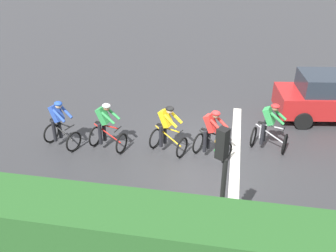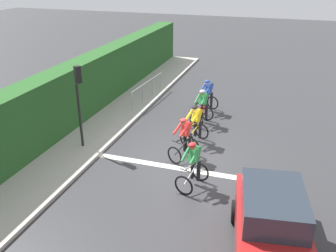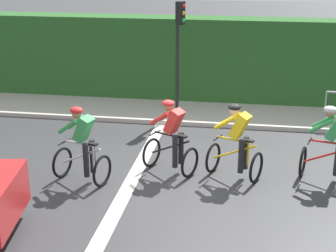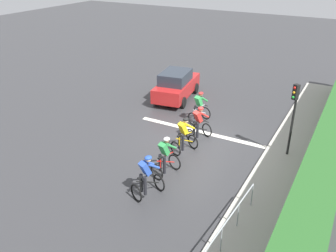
{
  "view_description": "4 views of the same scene",
  "coord_description": "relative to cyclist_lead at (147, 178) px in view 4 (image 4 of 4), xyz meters",
  "views": [
    {
      "loc": [
        -10.36,
        -0.62,
        6.9
      ],
      "look_at": [
        -0.26,
        1.18,
        1.09
      ],
      "focal_mm": 41.11,
      "sensor_mm": 36.0,
      "label": 1
    },
    {
      "loc": [
        3.12,
        -11.93,
        6.79
      ],
      "look_at": [
        -0.7,
        -0.28,
        1.3
      ],
      "focal_mm": 39.15,
      "sensor_mm": 36.0,
      "label": 2
    },
    {
      "loc": [
        10.15,
        1.41,
        4.72
      ],
      "look_at": [
        -0.61,
        -0.33,
        0.9
      ],
      "focal_mm": 54.24,
      "sensor_mm": 36.0,
      "label": 3
    },
    {
      "loc": [
        -6.16,
        13.7,
        8.08
      ],
      "look_at": [
        0.77,
        1.24,
        1.11
      ],
      "focal_mm": 38.17,
      "sensor_mm": 36.0,
      "label": 4
    }
  ],
  "objects": [
    {
      "name": "ground_plane",
      "position": [
        0.3,
        -4.74,
        -0.8
      ],
      "size": [
        80.0,
        80.0,
        0.0
      ],
      "primitive_type": "plane",
      "color": "#333335"
    },
    {
      "name": "sidewalk_kerb",
      "position": [
        -4.32,
        -2.74,
        -0.74
      ],
      "size": [
        2.8,
        25.91,
        0.12
      ],
      "primitive_type": "cube",
      "color": "#ADA89E",
      "rests_on": "ground"
    },
    {
      "name": "stone_wall_low",
      "position": [
        -5.22,
        -2.74,
        -0.56
      ],
      "size": [
        0.44,
        25.91,
        0.47
      ],
      "primitive_type": "cube",
      "color": "gray",
      "rests_on": "ground"
    },
    {
      "name": "hedge_wall",
      "position": [
        -5.52,
        -2.74,
        0.55
      ],
      "size": [
        1.1,
        25.91,
        2.69
      ],
      "primitive_type": "cube",
      "color": "#265623",
      "rests_on": "ground"
    },
    {
      "name": "road_marking_stop_line",
      "position": [
        0.3,
        -5.69,
        -0.79
      ],
      "size": [
        7.0,
        0.3,
        0.01
      ],
      "primitive_type": "cube",
      "color": "silver",
      "rests_on": "ground"
    },
    {
      "name": "cyclist_lead",
      "position": [
        0.0,
        0.0,
        0.0
      ],
      "size": [
        1.04,
        1.26,
        1.66
      ],
      "color": "black",
      "rests_on": "ground"
    },
    {
      "name": "cyclist_second",
      "position": [
        0.11,
        -1.53,
        0.0
      ],
      "size": [
        0.93,
        1.22,
        1.66
      ],
      "color": "black",
      "rests_on": "ground"
    },
    {
      "name": "cyclist_mid",
      "position": [
        0.27,
        -3.5,
        0.0
      ],
      "size": [
        1.04,
        1.26,
        1.66
      ],
      "color": "black",
      "rests_on": "ground"
    },
    {
      "name": "cyclist_fourth",
      "position": [
        0.21,
        -4.91,
        0.0
      ],
      "size": [
        1.07,
        1.27,
        1.66
      ],
      "color": "black",
      "rests_on": "ground"
    },
    {
      "name": "cyclist_trailing",
      "position": [
        1.0,
        -6.69,
        0.0
      ],
      "size": [
        0.96,
        1.23,
        1.66
      ],
      "color": "black",
      "rests_on": "ground"
    },
    {
      "name": "car_red",
      "position": [
        3.6,
        -9.07,
        0.08
      ],
      "size": [
        2.34,
        4.31,
        1.76
      ],
      "color": "#B21E1E",
      "rests_on": "ground"
    },
    {
      "name": "traffic_light_near_crossing",
      "position": [
        -3.82,
        -5.33,
        1.43
      ],
      "size": [
        0.27,
        0.29,
        3.34
      ],
      "color": "black",
      "rests_on": "ground"
    },
    {
      "name": "pedestrian_railing_kerbside",
      "position": [
        -3.42,
        0.7,
        0.0
      ],
      "size": [
        0.27,
        3.79,
        1.03
      ],
      "color": "#999EA3",
      "rests_on": "ground"
    }
  ]
}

